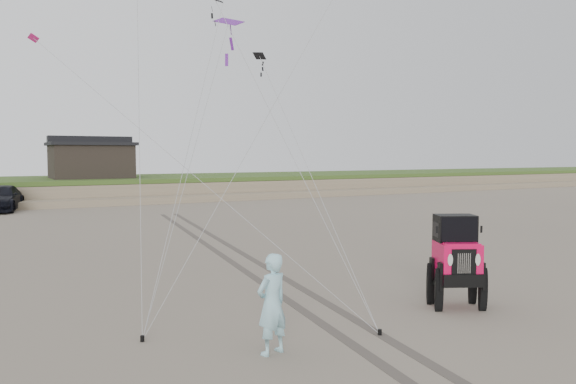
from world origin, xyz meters
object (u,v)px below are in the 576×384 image
cabin (91,159)px  man (272,304)px  truck_c (0,198)px  jeep (457,271)px

cabin → man: (-3.32, -38.34, -2.32)m
cabin → truck_c: (-6.78, -7.05, -2.44)m
cabin → man: bearing=-94.9°
cabin → jeep: cabin is taller
cabin → man: size_ratio=3.48×
jeep → cabin: bearing=118.9°
truck_c → cabin: bearing=58.6°
jeep → man: bearing=-147.0°
truck_c → man: (3.46, -31.29, 0.12)m
jeep → man: 5.25m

